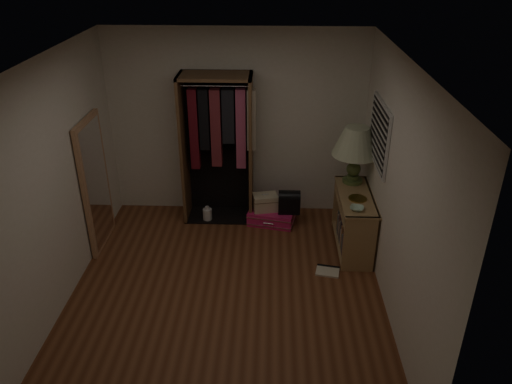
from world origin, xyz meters
TOP-DOWN VIEW (x-y plane):
  - ground at (0.00, 0.00)m, footprint 4.00×4.00m
  - room_walls at (0.08, 0.04)m, footprint 3.52×4.02m
  - console_bookshelf at (1.54, 1.03)m, footprint 0.42×1.12m
  - open_wardrobe at (-0.23, 1.77)m, footprint 1.00×0.50m
  - floor_mirror at (-1.70, 1.00)m, footprint 0.06×0.80m
  - pink_suitcase at (0.50, 1.60)m, footprint 0.72×0.58m
  - train_case at (0.41, 1.59)m, footprint 0.38×0.30m
  - black_bag at (0.74, 1.54)m, footprint 0.30×0.19m
  - table_lamp at (1.54, 1.38)m, footprint 0.62×0.62m
  - brass_tray at (1.54, 0.90)m, footprint 0.25×0.25m
  - ceramic_bowl at (1.49, 0.63)m, footprint 0.20×0.20m
  - white_jug at (-0.41, 1.60)m, footprint 0.16×0.16m
  - floor_book at (1.18, 0.45)m, footprint 0.31×0.27m

SIDE VIEW (x-z plane):
  - ground at x=0.00m, z-range 0.00..0.00m
  - floor_book at x=1.18m, z-range 0.00..0.02m
  - white_jug at x=-0.41m, z-range -0.02..0.21m
  - pink_suitcase at x=0.50m, z-range 0.00..0.19m
  - train_case at x=0.41m, z-range 0.19..0.43m
  - black_bag at x=0.74m, z-range 0.20..0.52m
  - console_bookshelf at x=1.54m, z-range 0.02..0.77m
  - brass_tray at x=1.54m, z-range 0.75..0.76m
  - ceramic_bowl at x=1.49m, z-range 0.75..0.79m
  - floor_mirror at x=-1.70m, z-range 0.00..1.70m
  - open_wardrobe at x=-0.23m, z-range 0.18..2.23m
  - table_lamp at x=1.54m, z-range 0.92..1.67m
  - room_walls at x=0.08m, z-range 0.20..2.80m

